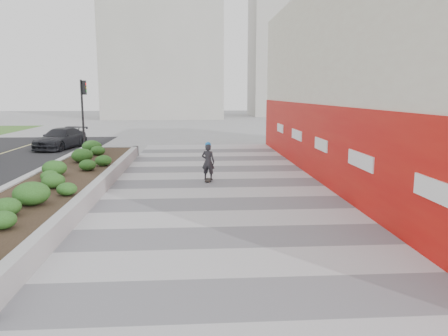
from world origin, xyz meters
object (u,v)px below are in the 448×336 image
(planter, at_px, (63,181))
(traffic_signal_near, at_px, (83,105))
(skateboarder, at_px, (208,162))
(car_dark, at_px, (61,139))

(planter, relative_size, traffic_signal_near, 4.29)
(traffic_signal_near, xyz_separation_m, skateboarder, (6.87, -8.92, -1.96))
(planter, distance_m, skateboarder, 5.39)
(traffic_signal_near, height_order, car_dark, traffic_signal_near)
(planter, height_order, skateboarder, skateboarder)
(traffic_signal_near, xyz_separation_m, car_dark, (-2.01, 2.02, -2.12))
(planter, xyz_separation_m, car_dark, (-3.74, 12.52, 0.22))
(car_dark, bearing_deg, traffic_signal_near, -31.51)
(traffic_signal_near, distance_m, skateboarder, 11.43)
(car_dark, bearing_deg, planter, -59.74)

